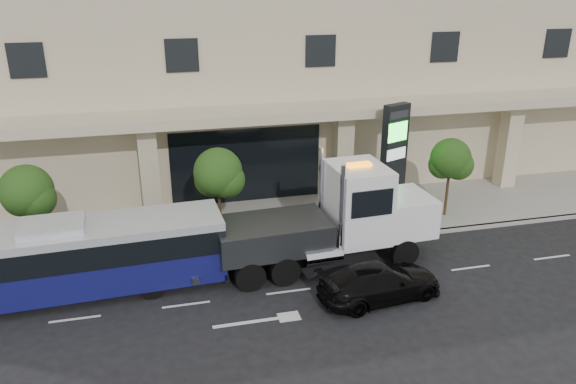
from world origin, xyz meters
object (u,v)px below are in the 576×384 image
(tow_truck, at_px, (336,220))
(city_bus, at_px, (57,259))
(signage_pylon, at_px, (394,159))
(black_sedan, at_px, (380,282))

(tow_truck, bearing_deg, city_bus, 177.33)
(city_bus, bearing_deg, signage_pylon, 12.97)
(tow_truck, xyz_separation_m, signage_pylon, (4.42, 4.28, 1.03))
(city_bus, distance_m, signage_pylon, 16.21)
(city_bus, distance_m, tow_truck, 11.12)
(city_bus, height_order, black_sedan, city_bus)
(city_bus, xyz_separation_m, signage_pylon, (15.54, 4.39, 1.41))
(city_bus, xyz_separation_m, black_sedan, (11.89, -3.04, -0.91))
(black_sedan, bearing_deg, tow_truck, 5.86)
(black_sedan, bearing_deg, city_bus, 67.69)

